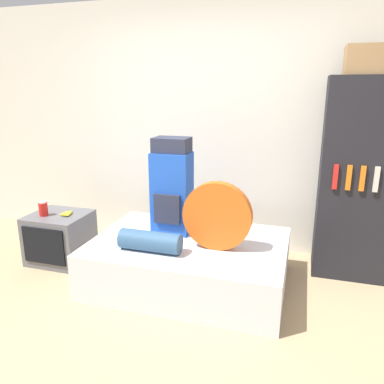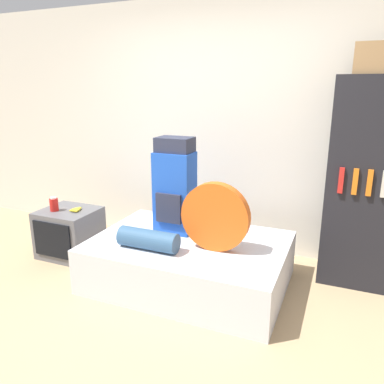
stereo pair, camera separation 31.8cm
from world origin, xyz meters
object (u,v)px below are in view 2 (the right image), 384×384
at_px(backpack, 175,187).
at_px(bookshelf, 368,185).
at_px(sleeping_roll, 148,240).
at_px(canister, 54,204).
at_px(cardboard_box, 383,58).
at_px(television, 70,232).
at_px(tent_bag, 215,217).

xyz_separation_m(backpack, bookshelf, (1.62, 0.46, 0.07)).
height_order(sleeping_roll, canister, canister).
xyz_separation_m(canister, bookshelf, (2.90, 0.65, 0.34)).
relative_size(sleeping_roll, cardboard_box, 1.20).
bearing_deg(canister, cardboard_box, 12.34).
bearing_deg(television, tent_bag, -4.79).
bearing_deg(sleeping_roll, bookshelf, 29.38).
relative_size(sleeping_roll, bookshelf, 0.29).
distance_m(backpack, bookshelf, 1.68).
bearing_deg(tent_bag, sleeping_roll, -157.90).
distance_m(television, canister, 0.34).
bearing_deg(backpack, bookshelf, 15.88).
distance_m(tent_bag, bookshelf, 1.36).
height_order(backpack, bookshelf, bookshelf).
relative_size(backpack, sleeping_roll, 1.70).
height_order(sleeping_roll, cardboard_box, cardboard_box).
relative_size(sleeping_roll, television, 0.93).
height_order(television, cardboard_box, cardboard_box).
relative_size(backpack, canister, 6.08).
relative_size(backpack, cardboard_box, 2.04).
distance_m(sleeping_roll, television, 1.22).
relative_size(canister, cardboard_box, 0.34).
height_order(backpack, sleeping_roll, backpack).
height_order(tent_bag, cardboard_box, cardboard_box).
bearing_deg(bookshelf, tent_bag, -147.60).
bearing_deg(tent_bag, cardboard_box, 32.03).
height_order(bookshelf, cardboard_box, cardboard_box).
bearing_deg(bookshelf, canister, -167.43).
distance_m(backpack, canister, 1.32).
relative_size(television, bookshelf, 0.31).
xyz_separation_m(tent_bag, television, (-1.66, 0.14, -0.45)).
height_order(backpack, television, backpack).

